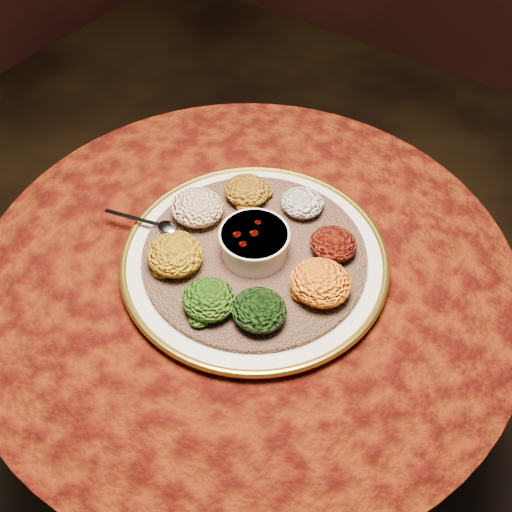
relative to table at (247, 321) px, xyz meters
The scene contains 13 objects.
table is the anchor object (origin of this frame).
platter 0.19m from the table, 45.59° to the left, with size 0.48×0.48×0.02m.
injera 0.20m from the table, 45.59° to the left, with size 0.39×0.39×0.01m, color brown.
stew_bowl 0.24m from the table, 45.59° to the left, with size 0.12×0.12×0.05m.
spoon 0.27m from the table, 167.09° to the right, with size 0.14×0.05×0.01m.
portion_ayib 0.27m from the table, 81.40° to the left, with size 0.08×0.07×0.04m, color silver.
portion_kitfo 0.27m from the table, 37.47° to the left, with size 0.08×0.08×0.04m, color black.
portion_tikil 0.27m from the table, ahead, with size 0.10×0.10×0.05m, color #BF850F.
portion_gomen 0.27m from the table, 45.17° to the right, with size 0.09×0.08×0.04m, color black.
portion_mixveg 0.26m from the table, 81.52° to the right, with size 0.09×0.08×0.04m, color #A3420A.
portion_kik 0.26m from the table, 134.47° to the right, with size 0.10×0.09×0.05m, color #B77E10.
portion_timatim 0.26m from the table, 169.48° to the left, with size 0.10×0.09×0.05m, color maroon.
portion_shiro 0.27m from the table, 124.77° to the left, with size 0.09×0.08×0.04m, color #885E10.
Camera 1 is at (0.38, -0.51, 1.51)m, focal length 40.00 mm.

